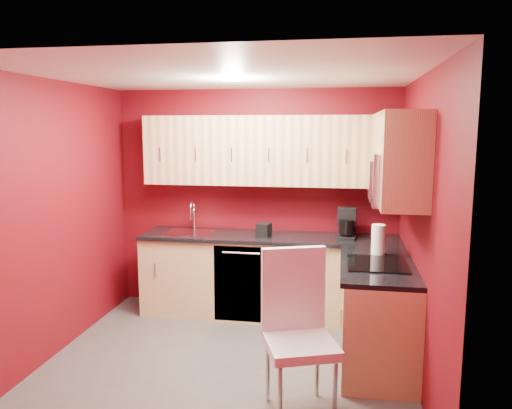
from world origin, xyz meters
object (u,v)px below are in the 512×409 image
(microwave, at_px, (394,178))
(paper_towel, at_px, (378,240))
(coffee_maker, at_px, (346,224))
(napkin_holder, at_px, (264,230))
(dining_chair, at_px, (300,336))
(sink, at_px, (190,229))

(microwave, xyz_separation_m, paper_towel, (-0.09, 0.32, -0.61))
(coffee_maker, bearing_deg, microwave, -64.44)
(napkin_holder, bearing_deg, dining_chair, -72.98)
(sink, height_order, dining_chair, sink)
(coffee_maker, xyz_separation_m, napkin_holder, (-0.87, -0.07, -0.09))
(microwave, height_order, paper_towel, microwave)
(sink, relative_size, napkin_holder, 3.53)
(napkin_holder, bearing_deg, sink, 174.00)
(napkin_holder, bearing_deg, microwave, -36.34)
(paper_towel, bearing_deg, microwave, -74.49)
(sink, relative_size, paper_towel, 1.81)
(microwave, bearing_deg, napkin_holder, 143.66)
(sink, bearing_deg, paper_towel, -18.91)
(microwave, distance_m, napkin_holder, 1.68)
(sink, bearing_deg, napkin_holder, -6.00)
(sink, distance_m, dining_chair, 2.37)
(microwave, relative_size, napkin_holder, 5.17)
(microwave, distance_m, paper_towel, 0.69)
(microwave, bearing_deg, dining_chair, -128.36)
(coffee_maker, bearing_deg, paper_towel, -62.10)
(coffee_maker, relative_size, dining_chair, 0.27)
(microwave, bearing_deg, sink, 154.40)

